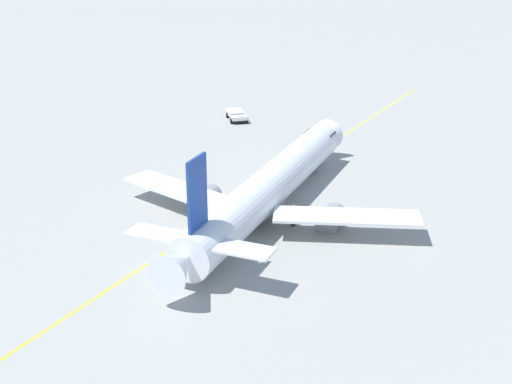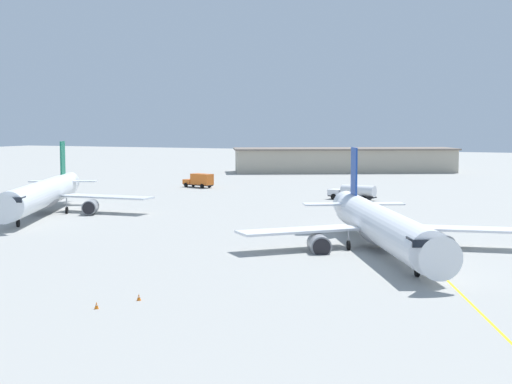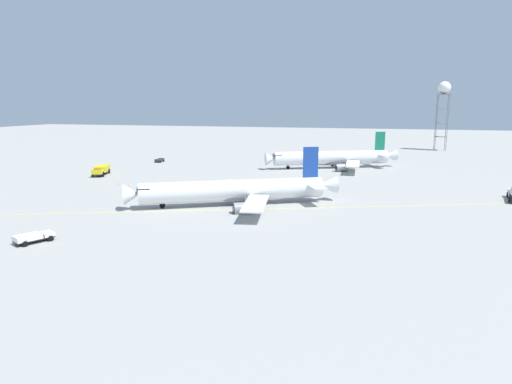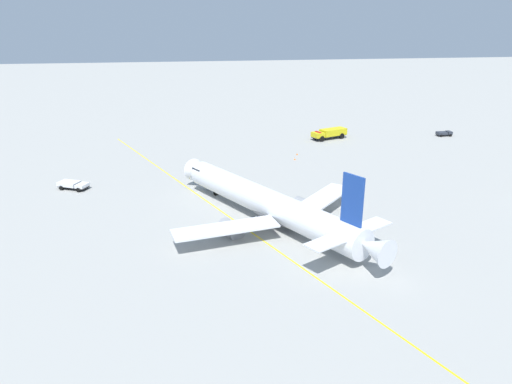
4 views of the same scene
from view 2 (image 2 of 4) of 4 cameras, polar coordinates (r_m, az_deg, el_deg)
The scene contains 9 objects.
ground_plane at distance 88.80m, azimuth 9.25°, elevation -4.36°, with size 600.00×600.00×0.00m, color #9E9E99.
airliner_main at distance 88.61m, azimuth 9.20°, elevation -2.59°, with size 29.86×39.35×11.61m.
airliner_secondary at distance 126.54m, azimuth -15.43°, elevation -0.23°, with size 31.81×40.12×11.20m.
fuel_tanker_truck at distance 146.32m, azimuth 7.19°, elevation 0.02°, with size 9.44×4.18×2.87m.
catering_truck_truck at distance 173.27m, azimuth -4.15°, elevation 0.88°, with size 7.82×4.35×3.10m.
terminal_shed at distance 227.62m, azimuth 6.52°, elevation 2.35°, with size 64.45×43.56×7.01m.
taxiway_centreline at distance 86.99m, azimuth 12.11°, elevation -4.61°, with size 44.93×114.33×0.01m.
safety_cone_near at distance 64.91m, azimuth -8.60°, elevation -7.64°, with size 0.36×0.36×0.55m.
safety_cone_mid at distance 62.67m, azimuth -11.64°, elevation -8.16°, with size 0.36×0.36×0.55m.
Camera 2 is at (-21.43, 84.93, 14.62)m, focal length 54.45 mm.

